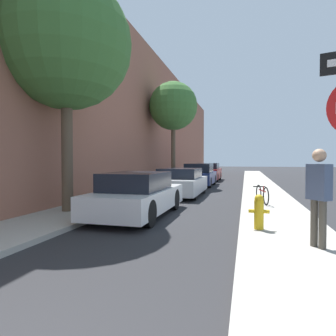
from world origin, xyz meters
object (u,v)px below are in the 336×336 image
at_px(parked_car_navy, 199,175).
at_px(pedestrian, 319,191).
at_px(parked_car_red, 209,172).
at_px(fire_hydrant, 259,211).
at_px(parked_car_silver, 181,183).
at_px(street_tree_near, 66,44).
at_px(street_tree_far, 173,106).
at_px(bicycle, 262,194).
at_px(parked_car_white, 138,195).

distance_m(parked_car_navy, pedestrian, 13.63).
relative_size(parked_car_red, pedestrian, 2.38).
relative_size(parked_car_navy, fire_hydrant, 5.35).
bearing_deg(parked_car_navy, parked_car_silver, -90.10).
relative_size(parked_car_silver, parked_car_navy, 1.01).
distance_m(street_tree_near, street_tree_far, 10.20).
relative_size(street_tree_far, bicycle, 4.30).
height_order(parked_car_white, street_tree_near, street_tree_near).
xyz_separation_m(parked_car_navy, bicycle, (3.43, -7.80, -0.23)).
bearing_deg(parked_car_red, parked_car_navy, -89.78).
bearing_deg(fire_hydrant, street_tree_near, 169.88).
bearing_deg(street_tree_far, parked_car_navy, 24.73).
relative_size(parked_car_red, street_tree_far, 0.64).
distance_m(parked_car_navy, parked_car_red, 4.92).
distance_m(parked_car_white, parked_car_silver, 5.05).
bearing_deg(parked_car_white, parked_car_silver, 87.94).
distance_m(pedestrian, bicycle, 5.28).
distance_m(parked_car_silver, pedestrian, 8.58).
xyz_separation_m(fire_hydrant, pedestrian, (0.94, -1.14, 0.60)).
xyz_separation_m(street_tree_far, fire_hydrant, (4.70, -11.14, -4.49)).
bearing_deg(pedestrian, street_tree_far, -11.95).
distance_m(parked_car_red, street_tree_near, 16.57).
height_order(parked_car_silver, fire_hydrant, parked_car_silver).
relative_size(parked_car_red, bicycle, 2.74).
height_order(parked_car_white, bicycle, parked_car_white).
distance_m(parked_car_navy, street_tree_near, 11.97).
bearing_deg(bicycle, street_tree_near, -164.58).
xyz_separation_m(street_tree_far, bicycle, (4.98, -7.09, -4.56)).
relative_size(street_tree_near, fire_hydrant, 8.97).
bearing_deg(parked_car_navy, fire_hydrant, -75.11).
distance_m(fire_hydrant, pedestrian, 1.59).
bearing_deg(pedestrian, bicycle, -29.30).
relative_size(parked_car_white, pedestrian, 2.48).
relative_size(parked_car_navy, street_tree_far, 0.64).
bearing_deg(parked_car_red, bicycle, -74.85).
xyz_separation_m(parked_car_silver, street_tree_far, (-1.54, 4.77, 4.39)).
height_order(parked_car_white, parked_car_red, parked_car_red).
height_order(parked_car_white, parked_car_navy, parked_car_navy).
bearing_deg(street_tree_near, parked_car_navy, 78.02).
bearing_deg(parked_car_red, street_tree_far, -105.18).
xyz_separation_m(parked_car_silver, parked_car_navy, (0.01, 5.48, 0.06)).
bearing_deg(pedestrian, parked_car_navy, -19.13).
bearing_deg(street_tree_near, fire_hydrant, -10.12).
distance_m(parked_car_white, parked_car_red, 15.45).
bearing_deg(parked_car_red, fire_hydrant, -79.30).
height_order(parked_car_silver, street_tree_near, street_tree_near).
bearing_deg(street_tree_far, parked_car_white, -82.13).
distance_m(parked_car_silver, parked_car_navy, 5.48).
height_order(street_tree_near, fire_hydrant, street_tree_near).
bearing_deg(street_tree_near, parked_car_red, 81.76).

